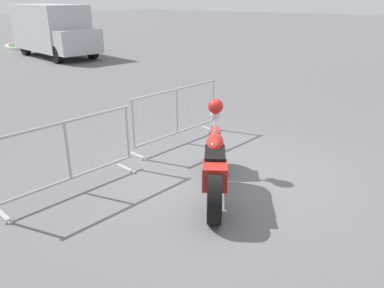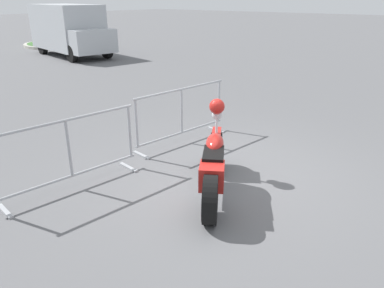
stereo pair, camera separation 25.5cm
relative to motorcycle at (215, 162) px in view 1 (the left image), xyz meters
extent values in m
plane|color=#5B5B5E|center=(0.57, 0.15, -0.46)|extent=(120.00, 120.00, 0.00)
cylinder|color=black|center=(0.63, 0.42, -0.15)|extent=(0.62, 0.50, 0.63)
cylinder|color=black|center=(-0.63, -0.42, -0.15)|extent=(0.62, 0.50, 0.63)
cube|color=silver|center=(0.00, 0.00, -0.05)|extent=(0.82, 0.65, 0.28)
ellipsoid|color=#B21E19|center=(0.15, 0.10, 0.22)|extent=(0.60, 0.52, 0.26)
cube|color=black|center=(-0.15, -0.10, 0.18)|extent=(0.58, 0.51, 0.12)
cube|color=#B21E19|center=(-0.42, -0.28, 0.05)|extent=(0.47, 0.46, 0.31)
cube|color=#B21E19|center=(0.63, 0.42, 0.18)|extent=(0.40, 0.33, 0.06)
cylinder|color=silver|center=(0.55, 0.37, 0.32)|extent=(0.05, 0.05, 0.44)
sphere|color=silver|center=(0.59, 0.40, 0.49)|extent=(0.16, 0.16, 0.16)
sphere|color=#B21E19|center=(0.55, 0.37, 0.64)|extent=(0.24, 0.24, 0.24)
cylinder|color=#9EA0A5|center=(-1.22, 1.67, 0.59)|extent=(2.19, 0.28, 0.04)
cylinder|color=#9EA0A5|center=(-1.22, 1.67, -0.26)|extent=(2.19, 0.28, 0.04)
cylinder|color=#9EA0A5|center=(-1.22, 1.67, 0.16)|extent=(0.05, 0.05, 0.85)
cylinder|color=#9EA0A5|center=(-0.18, 1.56, 0.16)|extent=(0.05, 0.05, 0.85)
cube|color=#9EA0A5|center=(-2.19, 1.78, -0.45)|extent=(0.11, 0.44, 0.03)
cube|color=#9EA0A5|center=(-0.25, 1.57, -0.45)|extent=(0.11, 0.44, 0.03)
cylinder|color=#9EA0A5|center=(1.22, 1.67, 0.59)|extent=(2.19, 0.28, 0.04)
cylinder|color=#9EA0A5|center=(1.22, 1.67, -0.26)|extent=(2.19, 0.28, 0.04)
cylinder|color=#9EA0A5|center=(0.18, 1.79, 0.16)|extent=(0.05, 0.05, 0.85)
cylinder|color=#9EA0A5|center=(1.22, 1.67, 0.16)|extent=(0.05, 0.05, 0.85)
cylinder|color=#9EA0A5|center=(2.26, 1.56, 0.16)|extent=(0.05, 0.05, 0.85)
cube|color=#9EA0A5|center=(0.25, 1.78, -0.45)|extent=(0.11, 0.44, 0.03)
cube|color=#9EA0A5|center=(2.19, 1.57, -0.45)|extent=(0.11, 0.44, 0.03)
cube|color=#B2B7BC|center=(6.51, 13.51, 0.85)|extent=(2.59, 4.35, 2.00)
cube|color=#B2B7BC|center=(6.13, 11.04, 0.38)|extent=(2.01, 1.18, 1.00)
cylinder|color=black|center=(7.02, 11.31, -0.10)|extent=(0.35, 0.75, 0.72)
cylinder|color=black|center=(5.36, 11.56, -0.10)|extent=(0.35, 0.75, 0.72)
cylinder|color=black|center=(7.52, 14.57, -0.10)|extent=(0.35, 0.75, 0.72)
cylinder|color=black|center=(5.86, 14.82, -0.10)|extent=(0.35, 0.75, 0.72)
cylinder|color=#ADA89E|center=(8.67, 17.18, -0.39)|extent=(4.65, 4.65, 0.14)
cylinder|color=#38662D|center=(8.67, 17.18, -0.31)|extent=(4.28, 4.28, 0.02)
sphere|color=#286023|center=(8.93, 16.68, -0.01)|extent=(0.74, 0.74, 0.74)
sphere|color=#3D7A38|center=(8.44, 16.76, 0.13)|extent=(1.06, 1.06, 1.06)
camera|label=1|loc=(-4.04, -2.64, 2.18)|focal=35.00mm
camera|label=2|loc=(-3.88, -2.84, 2.18)|focal=35.00mm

